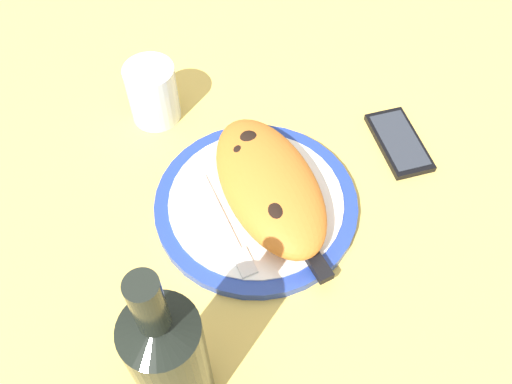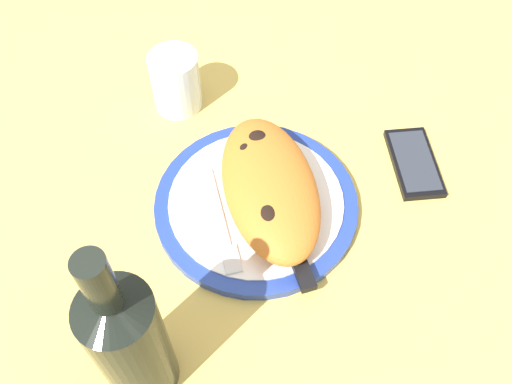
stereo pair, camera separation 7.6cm
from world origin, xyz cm
name	(u,v)px [view 2 (the right image)]	position (x,y,z in cm)	size (l,w,h in cm)	color
ground_plane	(256,213)	(0.00, 0.00, -1.50)	(150.00, 150.00, 3.00)	#DBB756
plate	(256,204)	(0.00, 0.00, 0.88)	(28.53, 28.53, 1.83)	#233D99
calzone	(270,185)	(-0.23, 1.86, 4.90)	(25.86, 15.46, 6.08)	orange
fork	(223,228)	(4.20, -4.81, 2.03)	(17.17, 4.12, 0.40)	silver
knife	(288,236)	(6.47, 3.71, 2.33)	(23.15, 6.47, 1.20)	silver
smartphone	(414,163)	(-5.34, 24.17, 0.56)	(12.75, 6.32, 1.16)	black
water_glass	(176,85)	(-21.26, -10.52, 4.18)	(7.64, 7.64, 9.74)	silver
wine_bottle	(129,341)	(22.26, -15.08, 11.30)	(7.74, 7.74, 28.47)	black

